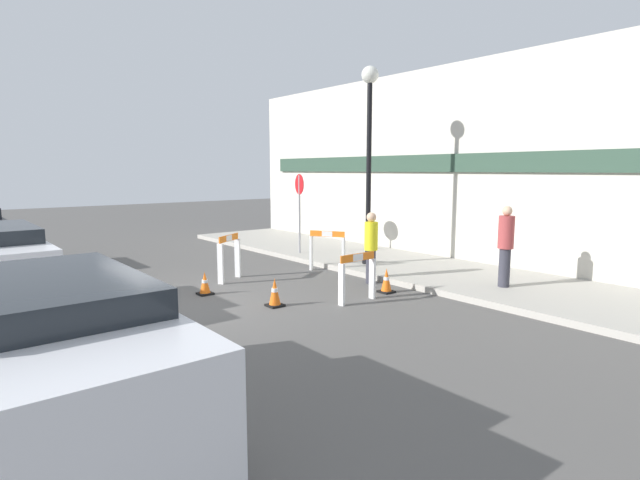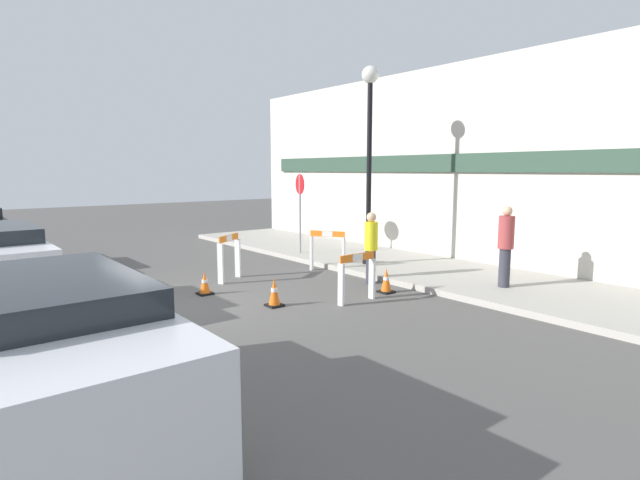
% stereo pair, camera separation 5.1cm
% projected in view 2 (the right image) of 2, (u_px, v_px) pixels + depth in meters
% --- Properties ---
extents(ground_plane, '(60.00, 60.00, 0.00)m').
position_uv_depth(ground_plane, '(185.00, 308.00, 9.51)').
color(ground_plane, '#565451').
extents(sidewalk_slab, '(18.00, 3.36, 0.14)m').
position_uv_depth(sidewalk_slab, '(404.00, 266.00, 13.32)').
color(sidewalk_slab, '#ADA89E').
rests_on(sidewalk_slab, ground_plane).
extents(storefront_facade, '(18.00, 0.22, 5.50)m').
position_uv_depth(storefront_facade, '(448.00, 165.00, 14.03)').
color(storefront_facade, beige).
rests_on(storefront_facade, ground_plane).
extents(streetlamp_post, '(0.44, 0.44, 5.09)m').
position_uv_depth(streetlamp_post, '(369.00, 139.00, 12.84)').
color(streetlamp_post, black).
rests_on(streetlamp_post, sidewalk_slab).
extents(stop_sign, '(0.59, 0.15, 2.35)m').
position_uv_depth(stop_sign, '(300.00, 201.00, 14.80)').
color(stop_sign, gray).
rests_on(stop_sign, sidewalk_slab).
extents(barricade_0, '(0.15, 0.91, 0.98)m').
position_uv_depth(barricade_0, '(357.00, 276.00, 9.86)').
color(barricade_0, white).
rests_on(barricade_0, ground_plane).
extents(barricade_1, '(0.87, 0.60, 1.05)m').
position_uv_depth(barricade_1, '(327.00, 249.00, 12.88)').
color(barricade_1, white).
rests_on(barricade_1, ground_plane).
extents(barricade_2, '(0.57, 0.81, 1.10)m').
position_uv_depth(barricade_2, '(229.00, 256.00, 11.79)').
color(barricade_2, white).
rests_on(barricade_2, ground_plane).
extents(traffic_cone_0, '(0.30, 0.30, 0.55)m').
position_uv_depth(traffic_cone_0, '(274.00, 293.00, 9.58)').
color(traffic_cone_0, black).
rests_on(traffic_cone_0, ground_plane).
extents(traffic_cone_1, '(0.30, 0.30, 0.49)m').
position_uv_depth(traffic_cone_1, '(205.00, 284.00, 10.51)').
color(traffic_cone_1, black).
rests_on(traffic_cone_1, ground_plane).
extents(traffic_cone_2, '(0.30, 0.30, 0.53)m').
position_uv_depth(traffic_cone_2, '(386.00, 281.00, 10.65)').
color(traffic_cone_2, black).
rests_on(traffic_cone_2, ground_plane).
extents(person_worker, '(0.42, 0.42, 1.65)m').
position_uv_depth(person_worker, '(371.00, 245.00, 11.46)').
color(person_worker, '#33333D').
rests_on(person_worker, ground_plane).
extents(person_pedestrian, '(0.37, 0.37, 1.73)m').
position_uv_depth(person_pedestrian, '(506.00, 244.00, 10.51)').
color(person_pedestrian, '#33333D').
rests_on(person_pedestrian, sidewalk_slab).
extents(parked_car_2, '(4.18, 1.86, 1.66)m').
position_uv_depth(parked_car_2, '(45.00, 354.00, 4.54)').
color(parked_car_2, silver).
rests_on(parked_car_2, ground_plane).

